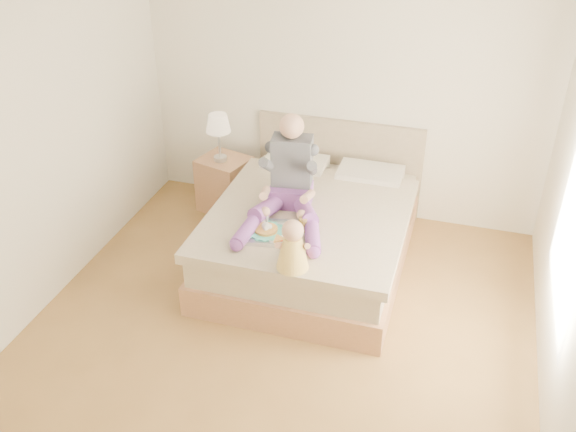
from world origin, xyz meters
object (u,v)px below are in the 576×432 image
(tray, at_px, (278,231))
(baby, at_px, (293,248))
(adult, at_px, (289,185))
(bed, at_px, (314,230))
(nightstand, at_px, (225,184))

(tray, distance_m, baby, 0.49)
(tray, height_order, baby, baby)
(baby, bearing_deg, adult, 95.26)
(adult, distance_m, tray, 0.45)
(bed, xyz_separation_m, adult, (-0.18, -0.20, 0.55))
(tray, bearing_deg, bed, 65.36)
(adult, bearing_deg, tray, -93.44)
(adult, xyz_separation_m, baby, (0.27, -0.79, -0.08))
(tray, bearing_deg, adult, 84.04)
(nightstand, relative_size, baby, 1.40)
(bed, distance_m, adult, 0.61)
(nightstand, bearing_deg, tray, -35.90)
(baby, bearing_deg, nightstand, 113.37)
(tray, xyz_separation_m, baby, (0.24, -0.40, 0.14))
(bed, bearing_deg, baby, -84.87)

